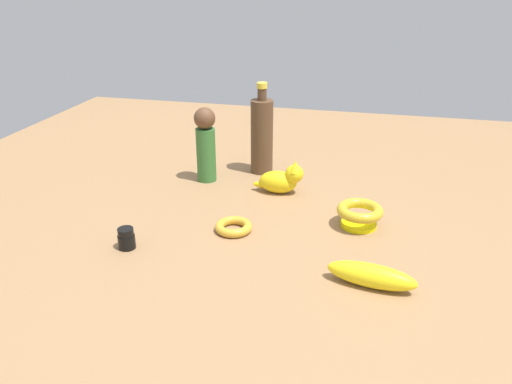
% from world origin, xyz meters
% --- Properties ---
extents(ground, '(2.00, 2.00, 0.00)m').
position_xyz_m(ground, '(0.00, 0.00, 0.00)').
color(ground, '#936D47').
extents(person_figure_adult, '(0.07, 0.07, 0.21)m').
position_xyz_m(person_figure_adult, '(0.18, -0.17, 0.11)').
color(person_figure_adult, '#346D31').
rests_on(person_figure_adult, ground).
extents(banana, '(0.17, 0.07, 0.05)m').
position_xyz_m(banana, '(-0.28, 0.25, 0.02)').
color(banana, yellow).
rests_on(banana, ground).
extents(cat_figurine, '(0.13, 0.06, 0.09)m').
position_xyz_m(cat_figurine, '(-0.04, -0.13, 0.04)').
color(cat_figurine, yellow).
rests_on(cat_figurine, ground).
extents(nail_polish_jar, '(0.04, 0.04, 0.05)m').
position_xyz_m(nail_polish_jar, '(0.23, 0.22, 0.02)').
color(nail_polish_jar, black).
rests_on(nail_polish_jar, ground).
extents(bottle_tall, '(0.06, 0.06, 0.26)m').
position_xyz_m(bottle_tall, '(0.05, -0.27, 0.11)').
color(bottle_tall, '#513824').
rests_on(bottle_tall, ground).
extents(bowl, '(0.11, 0.11, 0.05)m').
position_xyz_m(bowl, '(-0.25, 0.01, 0.03)').
color(bowl, '#EFEB09').
rests_on(bowl, ground).
extents(bangle, '(0.08, 0.08, 0.02)m').
position_xyz_m(bangle, '(0.03, 0.10, 0.01)').
color(bangle, gold).
rests_on(bangle, ground).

